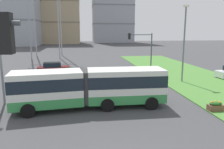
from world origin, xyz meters
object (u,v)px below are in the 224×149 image
(traffic_light_far_right, at_px, (143,47))
(apartment_tower_westcentre, at_px, (60,3))
(flower_planter_2, at_px, (215,106))
(car_maroon_sedan, at_px, (53,68))
(articulated_bus, at_px, (90,87))
(streetlight_median, at_px, (184,41))

(traffic_light_far_right, bearing_deg, apartment_tower_westcentre, 101.44)
(flower_planter_2, bearing_deg, traffic_light_far_right, 95.95)
(car_maroon_sedan, xyz_separation_m, traffic_light_far_right, (12.29, -2.92, 3.14))
(articulated_bus, height_order, apartment_tower_westcentre, apartment_tower_westcentre)
(articulated_bus, relative_size, traffic_light_far_right, 2.12)
(apartment_tower_westcentre, bearing_deg, car_maroon_sedan, -86.45)
(articulated_bus, relative_size, flower_planter_2, 10.89)
(car_maroon_sedan, xyz_separation_m, streetlight_median, (15.72, -7.78, 4.09))
(streetlight_median, relative_size, apartment_tower_westcentre, 0.23)
(streetlight_median, bearing_deg, traffic_light_far_right, 125.26)
(articulated_bus, distance_m, flower_planter_2, 9.57)
(car_maroon_sedan, height_order, apartment_tower_westcentre, apartment_tower_westcentre)
(apartment_tower_westcentre, bearing_deg, streetlight_median, -77.08)
(traffic_light_far_right, xyz_separation_m, apartment_tower_westcentre, (-17.46, 86.23, 15.18))
(car_maroon_sedan, xyz_separation_m, apartment_tower_westcentre, (-5.17, 83.31, 18.33))
(articulated_bus, height_order, traffic_light_far_right, traffic_light_far_right)
(flower_planter_2, distance_m, traffic_light_far_right, 15.19)
(streetlight_median, bearing_deg, articulated_bus, -145.40)
(car_maroon_sedan, distance_m, apartment_tower_westcentre, 85.46)
(streetlight_median, xyz_separation_m, apartment_tower_westcentre, (-20.89, 91.09, 14.24))
(flower_planter_2, height_order, streetlight_median, streetlight_median)
(car_maroon_sedan, height_order, streetlight_median, streetlight_median)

